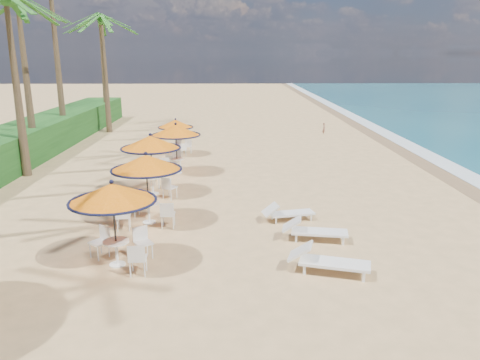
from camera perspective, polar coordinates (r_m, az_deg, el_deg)
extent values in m
plane|color=tan|center=(13.58, 7.51, -9.61)|extent=(160.00, 160.00, 0.00)
cube|color=white|center=(25.52, 25.19, 0.89)|extent=(1.20, 140.00, 0.04)
cube|color=olive|center=(25.14, 23.35, 0.90)|extent=(1.40, 140.00, 0.02)
cube|color=#194716|center=(26.32, -27.05, 3.08)|extent=(3.00, 40.00, 1.80)
cylinder|color=black|center=(13.14, -15.04, -5.33)|extent=(0.05, 0.05, 2.35)
cone|color=orange|center=(12.86, -15.31, -1.48)|extent=(2.35, 2.35, 0.51)
torus|color=black|center=(12.93, -15.24, -2.48)|extent=(2.35, 2.35, 0.07)
sphere|color=black|center=(12.78, -15.41, -0.21)|extent=(0.12, 0.12, 0.12)
cylinder|color=white|center=(13.32, -14.89, -7.26)|extent=(0.72, 0.72, 0.04)
cylinder|color=white|center=(13.45, -14.80, -8.59)|extent=(0.08, 0.08, 0.72)
cylinder|color=black|center=(16.19, -11.20, -1.12)|extent=(0.05, 0.05, 2.40)
cone|color=orange|center=(15.95, -11.38, 2.12)|extent=(2.40, 2.40, 0.52)
torus|color=black|center=(16.01, -11.33, 1.28)|extent=(2.40, 2.40, 0.07)
sphere|color=black|center=(15.89, -11.43, 3.18)|extent=(0.13, 0.13, 0.13)
cylinder|color=white|center=(16.33, -11.12, -2.77)|extent=(0.73, 0.73, 0.04)
cylinder|color=white|center=(16.44, -11.06, -3.91)|extent=(0.08, 0.08, 0.73)
cylinder|color=black|center=(19.52, -10.71, 1.79)|extent=(0.05, 0.05, 2.46)
cone|color=orange|center=(19.33, -10.85, 4.56)|extent=(2.46, 2.46, 0.53)
torus|color=black|center=(19.37, -10.82, 3.85)|extent=(2.46, 2.46, 0.07)
sphere|color=black|center=(19.27, -10.90, 5.47)|extent=(0.13, 0.13, 0.13)
cylinder|color=white|center=(19.64, -10.64, 0.36)|extent=(0.75, 0.75, 0.04)
cylinder|color=white|center=(19.73, -10.59, -0.63)|extent=(0.09, 0.09, 0.75)
cylinder|color=black|center=(22.85, -7.75, 3.75)|extent=(0.05, 0.05, 2.38)
cone|color=orange|center=(22.69, -7.83, 6.06)|extent=(2.38, 2.38, 0.52)
torus|color=black|center=(22.73, -7.81, 5.47)|extent=(2.38, 2.38, 0.07)
sphere|color=black|center=(22.64, -7.86, 6.81)|extent=(0.12, 0.12, 0.12)
cylinder|color=white|center=(22.95, -7.70, 2.56)|extent=(0.72, 0.72, 0.04)
cylinder|color=white|center=(23.03, -7.67, 1.74)|extent=(0.08, 0.08, 0.72)
cylinder|color=black|center=(27.10, -7.81, 5.16)|extent=(0.04, 0.04, 2.03)
cone|color=orange|center=(26.97, -7.87, 6.83)|extent=(2.03, 2.03, 0.44)
torus|color=black|center=(27.00, -7.86, 6.40)|extent=(2.03, 2.03, 0.06)
sphere|color=black|center=(26.94, -7.89, 7.37)|extent=(0.11, 0.11, 0.11)
cylinder|color=white|center=(27.17, -7.78, 4.30)|extent=(0.62, 0.62, 0.04)
cylinder|color=white|center=(27.23, -7.76, 3.70)|extent=(0.07, 0.07, 0.62)
cube|color=white|center=(12.80, 11.47, -9.90)|extent=(1.96, 1.17, 0.08)
cube|color=white|center=(12.77, 7.35, -8.58)|extent=(0.78, 0.82, 0.46)
cube|color=white|center=(12.87, 11.43, -10.60)|extent=(0.07, 0.07, 0.26)
cube|color=white|center=(14.86, 9.67, -6.26)|extent=(1.81, 0.91, 0.07)
cube|color=white|center=(14.78, 6.34, -5.32)|extent=(0.67, 0.72, 0.43)
cube|color=white|center=(14.92, 9.64, -6.84)|extent=(0.06, 0.06, 0.24)
cube|color=white|center=(16.49, 6.32, -4.05)|extent=(1.65, 0.89, 0.06)
cube|color=white|center=(16.19, 3.73, -3.60)|extent=(0.63, 0.67, 0.39)
cube|color=white|center=(16.54, 6.31, -4.53)|extent=(0.06, 0.06, 0.22)
cone|color=brown|center=(24.08, -25.53, 9.67)|extent=(0.44, 0.44, 7.91)
sphere|color=#27601B|center=(24.12, -26.65, 19.03)|extent=(0.56, 0.56, 0.56)
cone|color=brown|center=(27.43, -24.52, 10.46)|extent=(0.44, 0.44, 8.08)
sphere|color=#27601B|center=(27.49, -25.49, 18.85)|extent=(0.56, 0.56, 0.56)
cone|color=brown|center=(32.30, -21.44, 13.98)|extent=(0.44, 0.44, 11.11)
cone|color=brown|center=(35.96, -16.07, 11.85)|extent=(0.44, 0.44, 7.87)
sphere|color=#27601B|center=(35.98, -16.55, 18.11)|extent=(0.56, 0.56, 0.56)
cone|color=brown|center=(40.24, -16.28, 12.51)|extent=(0.44, 0.44, 8.40)
sphere|color=#27601B|center=(40.31, -16.74, 18.47)|extent=(0.56, 0.56, 0.56)
imported|color=#99644E|center=(34.53, 10.20, 6.24)|extent=(0.28, 0.36, 0.88)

